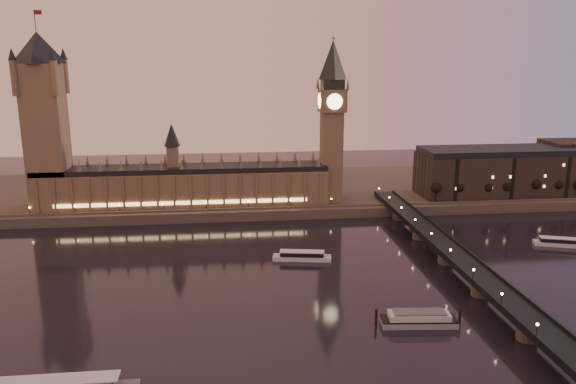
% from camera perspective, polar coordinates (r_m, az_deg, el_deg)
% --- Properties ---
extents(ground, '(700.00, 700.00, 0.00)m').
position_cam_1_polar(ground, '(249.22, -2.90, -9.63)').
color(ground, black).
rests_on(ground, ground).
extents(far_embankment, '(560.00, 130.00, 6.00)m').
position_cam_1_polar(far_embankment, '(407.19, -0.14, 0.15)').
color(far_embankment, '#423D35').
rests_on(far_embankment, ground).
extents(palace_of_westminster, '(180.00, 26.62, 52.00)m').
position_cam_1_polar(palace_of_westminster, '(358.82, -10.57, 1.11)').
color(palace_of_westminster, brown).
rests_on(palace_of_westminster, ground).
extents(victoria_tower, '(31.68, 31.68, 118.00)m').
position_cam_1_polar(victoria_tower, '(366.88, -23.52, 7.46)').
color(victoria_tower, brown).
rests_on(victoria_tower, ground).
extents(big_ben, '(17.68, 17.68, 104.00)m').
position_cam_1_polar(big_ben, '(357.47, 4.49, 8.12)').
color(big_ben, brown).
rests_on(big_ben, ground).
extents(westminster_bridge, '(13.20, 260.00, 15.30)m').
position_cam_1_polar(westminster_bridge, '(268.03, 17.20, -7.27)').
color(westminster_bridge, black).
rests_on(westminster_bridge, ground).
extents(city_block, '(155.00, 45.00, 34.00)m').
position_cam_1_polar(city_block, '(422.21, 23.27, 2.18)').
color(city_block, black).
rests_on(city_block, ground).
extents(bare_tree_0, '(6.04, 6.04, 12.29)m').
position_cam_1_polar(bare_tree_0, '(372.84, 14.98, 0.31)').
color(bare_tree_0, black).
rests_on(bare_tree_0, ground).
extents(bare_tree_1, '(6.04, 6.04, 12.29)m').
position_cam_1_polar(bare_tree_1, '(379.00, 17.26, 0.37)').
color(bare_tree_1, black).
rests_on(bare_tree_1, ground).
extents(bare_tree_2, '(6.04, 6.04, 12.29)m').
position_cam_1_polar(bare_tree_2, '(385.76, 19.48, 0.43)').
color(bare_tree_2, black).
rests_on(bare_tree_2, ground).
extents(bare_tree_3, '(6.04, 6.04, 12.29)m').
position_cam_1_polar(bare_tree_3, '(393.07, 21.61, 0.49)').
color(bare_tree_3, black).
rests_on(bare_tree_3, ground).
extents(bare_tree_4, '(6.04, 6.04, 12.29)m').
position_cam_1_polar(bare_tree_4, '(400.90, 23.66, 0.54)').
color(bare_tree_4, black).
rests_on(bare_tree_4, ground).
extents(bare_tree_5, '(6.04, 6.04, 12.29)m').
position_cam_1_polar(bare_tree_5, '(409.22, 25.63, 0.59)').
color(bare_tree_5, black).
rests_on(bare_tree_5, ground).
extents(cruise_boat_a, '(29.49, 11.14, 4.61)m').
position_cam_1_polar(cruise_boat_a, '(279.40, 1.44, -6.52)').
color(cruise_boat_a, silver).
rests_on(cruise_boat_a, ground).
extents(cruise_boat_b, '(24.96, 13.30, 4.48)m').
position_cam_1_polar(cruise_boat_b, '(332.21, 25.74, -4.61)').
color(cruise_boat_b, silver).
rests_on(cruise_boat_b, ground).
extents(moored_barge, '(32.56, 10.50, 5.99)m').
position_cam_1_polar(moored_barge, '(221.27, 13.15, -12.44)').
color(moored_barge, '#858EA9').
rests_on(moored_barge, ground).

